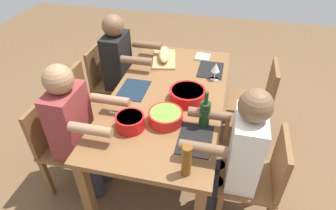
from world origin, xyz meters
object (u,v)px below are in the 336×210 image
(chair_near_right, at_px, (60,141))
(wine_bottle, at_px, (205,114))
(serving_bowl_salad, at_px, (166,116))
(beer_bottle, at_px, (187,161))
(serving_bowl_pasta, at_px, (187,94))
(diner_near_left, at_px, (121,63))
(wine_glass, at_px, (216,68))
(chair_near_center, at_px, (87,106))
(chair_near_left, at_px, (107,79))
(serving_bowl_greens, at_px, (130,121))
(diner_near_right, at_px, (76,125))
(napkin_stack, at_px, (203,57))
(diner_far_right, at_px, (238,151))
(dining_table, at_px, (168,102))
(chair_far_right, at_px, (260,177))
(chair_far_left, at_px, (258,99))
(cutting_board, at_px, (164,59))
(bread_loaf, at_px, (164,54))

(chair_near_right, relative_size, wine_bottle, 2.93)
(serving_bowl_salad, height_order, beer_bottle, beer_bottle)
(serving_bowl_pasta, bearing_deg, diner_near_left, -123.97)
(chair_near_right, bearing_deg, wine_glass, 125.60)
(chair_near_center, xyz_separation_m, wine_bottle, (0.32, 1.13, 0.37))
(beer_bottle, height_order, wine_glass, beer_bottle)
(chair_near_left, bearing_deg, diner_near_left, 90.00)
(serving_bowl_greens, height_order, wine_glass, wine_glass)
(diner_near_right, xyz_separation_m, wine_bottle, (-0.16, 0.94, 0.15))
(serving_bowl_pasta, xyz_separation_m, napkin_stack, (-0.74, 0.03, -0.04))
(chair_near_center, relative_size, serving_bowl_pasta, 2.92)
(diner_far_right, xyz_separation_m, diner_near_right, (0.00, -1.20, 0.00))
(dining_table, xyz_separation_m, chair_far_right, (0.49, 0.79, -0.17))
(chair_near_left, height_order, wine_bottle, wine_bottle)
(chair_far_left, relative_size, chair_near_center, 1.00)
(chair_near_left, bearing_deg, napkin_stack, 102.61)
(chair_near_right, distance_m, diner_near_right, 0.28)
(diner_near_left, bearing_deg, diner_near_right, 0.00)
(beer_bottle, bearing_deg, serving_bowl_salad, -152.12)
(wine_bottle, xyz_separation_m, beer_bottle, (0.46, -0.05, 0.00))
(diner_near_right, bearing_deg, cutting_board, 158.10)
(diner_near_right, bearing_deg, serving_bowl_pasta, 120.49)
(bread_loaf, bearing_deg, dining_table, 16.74)
(chair_far_right, xyz_separation_m, bread_loaf, (-1.06, -0.96, 0.32))
(cutting_board, distance_m, wine_glass, 0.59)
(chair_far_right, relative_size, serving_bowl_pasta, 2.92)
(wine_bottle, bearing_deg, chair_near_right, -81.69)
(chair_far_right, distance_m, serving_bowl_greens, 1.00)
(chair_near_left, bearing_deg, chair_near_center, 0.00)
(serving_bowl_salad, relative_size, wine_glass, 1.54)
(diner_far_right, xyz_separation_m, serving_bowl_greens, (-0.02, -0.77, 0.10))
(serving_bowl_pasta, relative_size, napkin_stack, 2.08)
(diner_near_right, xyz_separation_m, chair_far_left, (-0.97, 1.39, -0.21))
(chair_far_right, distance_m, wine_glass, 1.00)
(diner_near_right, height_order, chair_far_left, diner_near_right)
(serving_bowl_salad, bearing_deg, diner_near_right, -77.92)
(serving_bowl_salad, xyz_separation_m, wine_bottle, (-0.02, 0.28, 0.06))
(chair_far_left, xyz_separation_m, napkin_stack, (-0.22, -0.59, 0.27))
(diner_far_right, height_order, napkin_stack, diner_far_right)
(chair_near_left, relative_size, chair_near_center, 1.00)
(diner_far_right, bearing_deg, wine_bottle, -122.31)
(beer_bottle, bearing_deg, diner_far_right, 133.71)
(diner_near_left, bearing_deg, cutting_board, 102.06)
(bread_loaf, xyz_separation_m, wine_glass, (0.25, 0.53, 0.05))
(serving_bowl_greens, bearing_deg, chair_near_center, -126.99)
(serving_bowl_salad, bearing_deg, chair_far_left, 138.96)
(chair_far_right, xyz_separation_m, chair_near_right, (0.00, -1.57, 0.00))
(bread_loaf, bearing_deg, chair_near_left, -81.50)
(serving_bowl_pasta, xyz_separation_m, cutting_board, (-0.61, -0.34, -0.04))
(chair_far_right, relative_size, diner_near_right, 0.71)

